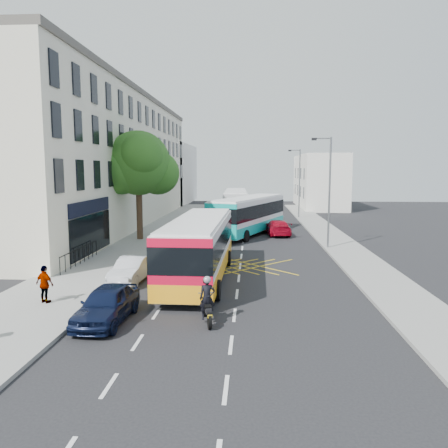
% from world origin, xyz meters
% --- Properties ---
extents(ground, '(120.00, 120.00, 0.00)m').
position_xyz_m(ground, '(0.00, 0.00, 0.00)').
color(ground, black).
rests_on(ground, ground).
extents(pavement_left, '(5.00, 70.00, 0.15)m').
position_xyz_m(pavement_left, '(-8.50, 15.00, 0.07)').
color(pavement_left, gray).
rests_on(pavement_left, ground).
extents(pavement_right, '(3.00, 70.00, 0.15)m').
position_xyz_m(pavement_right, '(7.50, 15.00, 0.07)').
color(pavement_right, gray).
rests_on(pavement_right, ground).
extents(terrace_main, '(8.30, 45.00, 13.50)m').
position_xyz_m(terrace_main, '(-14.00, 24.49, 6.76)').
color(terrace_main, beige).
rests_on(terrace_main, ground).
extents(terrace_far, '(8.00, 20.00, 10.00)m').
position_xyz_m(terrace_far, '(-14.00, 55.00, 5.00)').
color(terrace_far, silver).
rests_on(terrace_far, ground).
extents(building_right, '(6.00, 18.00, 8.00)m').
position_xyz_m(building_right, '(11.00, 48.00, 4.00)').
color(building_right, silver).
rests_on(building_right, ground).
extents(street_tree, '(6.30, 5.70, 8.80)m').
position_xyz_m(street_tree, '(-8.51, 14.97, 6.29)').
color(street_tree, '#382619').
rests_on(street_tree, pavement_left).
extents(lamp_near, '(1.45, 0.15, 8.00)m').
position_xyz_m(lamp_near, '(6.20, 12.00, 4.62)').
color(lamp_near, slate).
rests_on(lamp_near, pavement_right).
extents(lamp_far, '(1.45, 0.15, 8.00)m').
position_xyz_m(lamp_far, '(6.20, 32.00, 4.62)').
color(lamp_far, slate).
rests_on(lamp_far, pavement_right).
extents(railings, '(0.08, 5.60, 1.14)m').
position_xyz_m(railings, '(-9.70, 5.30, 0.72)').
color(railings, black).
rests_on(railings, pavement_left).
extents(bus_near, '(3.08, 11.73, 3.29)m').
position_xyz_m(bus_near, '(-2.12, 2.84, 1.73)').
color(bus_near, silver).
rests_on(bus_near, ground).
extents(bus_mid, '(6.94, 12.17, 3.37)m').
position_xyz_m(bus_mid, '(0.41, 19.05, 1.78)').
color(bus_mid, silver).
rests_on(bus_mid, ground).
extents(bus_far, '(3.29, 11.96, 3.34)m').
position_xyz_m(bus_far, '(-1.27, 32.37, 1.76)').
color(bus_far, silver).
rests_on(bus_far, ground).
extents(motorbike, '(0.76, 2.05, 1.84)m').
position_xyz_m(motorbike, '(-1.02, -3.91, 0.86)').
color(motorbike, black).
rests_on(motorbike, ground).
extents(parked_car_blue, '(1.85, 4.20, 1.41)m').
position_xyz_m(parked_car_blue, '(-4.90, -4.06, 0.70)').
color(parked_car_blue, black).
rests_on(parked_car_blue, ground).
extents(parked_car_silver, '(1.66, 4.01, 1.29)m').
position_xyz_m(parked_car_silver, '(-5.60, 2.01, 0.64)').
color(parked_car_silver, '#B9BCC2').
rests_on(parked_car_silver, ground).
extents(red_hatchback, '(2.52, 4.90, 1.36)m').
position_xyz_m(red_hatchback, '(2.98, 18.79, 0.68)').
color(red_hatchback, '#B2071F').
rests_on(red_hatchback, ground).
extents(distant_car_grey, '(2.68, 4.94, 1.31)m').
position_xyz_m(distant_car_grey, '(-2.31, 43.90, 0.66)').
color(distant_car_grey, '#404348').
rests_on(distant_car_grey, ground).
extents(distant_car_dark, '(1.54, 4.08, 1.33)m').
position_xyz_m(distant_car_dark, '(3.34, 44.32, 0.67)').
color(distant_car_dark, black).
rests_on(distant_car_dark, ground).
extents(pedestrian_far, '(1.04, 0.73, 1.64)m').
position_xyz_m(pedestrian_far, '(-8.18, -2.33, 0.97)').
color(pedestrian_far, gray).
rests_on(pedestrian_far, pavement_left).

